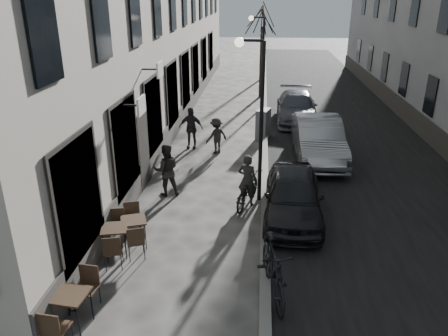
# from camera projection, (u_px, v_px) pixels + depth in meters

# --- Properties ---
(ground) EXTENTS (120.00, 120.00, 0.00)m
(ground) POSITION_uv_depth(u_px,v_px,m) (255.00, 332.00, 8.68)
(ground) COLOR #3A3835
(ground) RESTS_ON ground
(road) EXTENTS (7.30, 60.00, 0.00)m
(road) POSITION_uv_depth(u_px,v_px,m) (334.00, 119.00, 23.14)
(road) COLOR black
(road) RESTS_ON ground
(kerb) EXTENTS (0.25, 60.00, 0.12)m
(kerb) POSITION_uv_depth(u_px,v_px,m) (265.00, 116.00, 23.41)
(kerb) COLOR slate
(kerb) RESTS_ON ground
(streetlamp_near) EXTENTS (0.90, 0.28, 5.09)m
(streetlamp_near) POSITION_uv_depth(u_px,v_px,m) (256.00, 104.00, 13.04)
(streetlamp_near) COLOR black
(streetlamp_near) RESTS_ON ground
(streetlamp_far) EXTENTS (0.90, 0.28, 5.09)m
(streetlamp_far) POSITION_uv_depth(u_px,v_px,m) (260.00, 52.00, 24.12)
(streetlamp_far) COLOR black
(streetlamp_far) RESTS_ON ground
(tree_near) EXTENTS (2.40, 2.40, 5.70)m
(tree_near) POSITION_uv_depth(u_px,v_px,m) (262.00, 20.00, 26.32)
(tree_near) COLOR black
(tree_near) RESTS_ON ground
(tree_far) EXTENTS (2.40, 2.40, 5.70)m
(tree_far) POSITION_uv_depth(u_px,v_px,m) (263.00, 15.00, 31.86)
(tree_far) COLOR black
(tree_far) RESTS_ON ground
(bistro_set_a) EXTENTS (0.72, 1.64, 0.95)m
(bistro_set_a) POSITION_uv_depth(u_px,v_px,m) (72.00, 307.00, 8.64)
(bistro_set_a) COLOR #2F2014
(bistro_set_a) RESTS_ON ground
(bistro_set_b) EXTENTS (0.78, 1.62, 0.93)m
(bistro_set_b) POSITION_uv_depth(u_px,v_px,m) (115.00, 238.00, 11.08)
(bistro_set_b) COLOR #2F2014
(bistro_set_b) RESTS_ON ground
(bistro_set_c) EXTENTS (0.93, 1.61, 0.92)m
(bistro_set_c) POSITION_uv_depth(u_px,v_px,m) (134.00, 230.00, 11.47)
(bistro_set_c) COLOR #2F2014
(bistro_set_c) RESTS_ON ground
(sign_board) EXTENTS (0.44, 0.65, 1.05)m
(sign_board) POSITION_uv_depth(u_px,v_px,m) (69.00, 286.00, 9.36)
(sign_board) COLOR black
(sign_board) RESTS_ON ground
(utility_cabinet) EXTENTS (0.71, 0.99, 1.33)m
(utility_cabinet) POSITION_uv_depth(u_px,v_px,m) (263.00, 124.00, 20.02)
(utility_cabinet) COLOR slate
(utility_cabinet) RESTS_ON ground
(bicycle) EXTENTS (1.19, 2.06, 1.02)m
(bicycle) POSITION_uv_depth(u_px,v_px,m) (247.00, 190.00, 13.71)
(bicycle) COLOR black
(bicycle) RESTS_ON ground
(cyclist_rider) EXTENTS (0.70, 0.55, 1.67)m
(cyclist_rider) POSITION_uv_depth(u_px,v_px,m) (247.00, 180.00, 13.59)
(cyclist_rider) COLOR #262521
(cyclist_rider) RESTS_ON ground
(pedestrian_near) EXTENTS (0.99, 0.86, 1.75)m
(pedestrian_near) POSITION_uv_depth(u_px,v_px,m) (166.00, 170.00, 14.26)
(pedestrian_near) COLOR #282422
(pedestrian_near) RESTS_ON ground
(pedestrian_mid) EXTENTS (1.11, 1.03, 1.50)m
(pedestrian_mid) POSITION_uv_depth(u_px,v_px,m) (217.00, 136.00, 18.04)
(pedestrian_mid) COLOR black
(pedestrian_mid) RESTS_ON ground
(pedestrian_far) EXTENTS (1.07, 0.50, 1.78)m
(pedestrian_far) POSITION_uv_depth(u_px,v_px,m) (191.00, 128.00, 18.59)
(pedestrian_far) COLOR black
(pedestrian_far) RESTS_ON ground
(car_near) EXTENTS (1.85, 4.23, 1.42)m
(car_near) POSITION_uv_depth(u_px,v_px,m) (293.00, 195.00, 12.87)
(car_near) COLOR black
(car_near) RESTS_ON ground
(car_mid) EXTENTS (1.85, 5.06, 1.66)m
(car_mid) POSITION_uv_depth(u_px,v_px,m) (318.00, 139.00, 17.43)
(car_mid) COLOR gray
(car_mid) RESTS_ON ground
(car_far) EXTENTS (2.17, 5.06, 1.45)m
(car_far) POSITION_uv_depth(u_px,v_px,m) (297.00, 107.00, 22.59)
(car_far) COLOR #3F424B
(car_far) RESTS_ON ground
(moped) EXTENTS (1.03, 2.32, 1.35)m
(moped) POSITION_uv_depth(u_px,v_px,m) (273.00, 269.00, 9.51)
(moped) COLOR black
(moped) RESTS_ON ground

